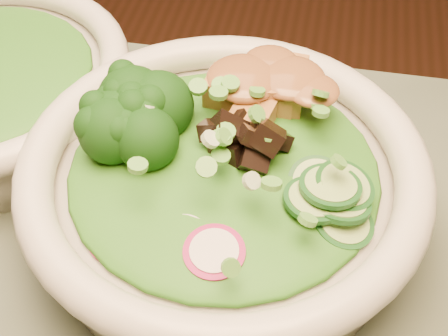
# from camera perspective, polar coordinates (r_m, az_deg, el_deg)

# --- Properties ---
(salad_bowl) EXTENTS (0.30, 0.30, 0.08)m
(salad_bowl) POSITION_cam_1_polar(r_m,az_deg,el_deg) (0.46, 0.00, -1.78)
(salad_bowl) COLOR silver
(salad_bowl) RESTS_ON dining_table
(lettuce_bed) EXTENTS (0.23, 0.23, 0.03)m
(lettuce_bed) POSITION_cam_1_polar(r_m,az_deg,el_deg) (0.45, 0.00, 0.09)
(lettuce_bed) COLOR #1B6114
(lettuce_bed) RESTS_ON salad_bowl
(broccoli_florets) EXTENTS (0.10, 0.09, 0.05)m
(broccoli_florets) POSITION_cam_1_polar(r_m,az_deg,el_deg) (0.46, -8.08, 4.02)
(broccoli_florets) COLOR black
(broccoli_florets) RESTS_ON salad_bowl
(radish_slices) EXTENTS (0.13, 0.06, 0.02)m
(radish_slices) POSITION_cam_1_polar(r_m,az_deg,el_deg) (0.40, -3.87, -6.60)
(radish_slices) COLOR #950B48
(radish_slices) RESTS_ON salad_bowl
(cucumber_slices) EXTENTS (0.09, 0.09, 0.04)m
(cucumber_slices) POSITION_cam_1_polar(r_m,az_deg,el_deg) (0.42, 8.89, -1.68)
(cucumber_slices) COLOR #9CC86F
(cucumber_slices) RESTS_ON salad_bowl
(mushroom_heap) EXTENTS (0.09, 0.09, 0.04)m
(mushroom_heap) POSITION_cam_1_polar(r_m,az_deg,el_deg) (0.44, 0.71, 2.66)
(mushroom_heap) COLOR black
(mushroom_heap) RESTS_ON salad_bowl
(tofu_cubes) EXTENTS (0.11, 0.08, 0.04)m
(tofu_cubes) POSITION_cam_1_polar(r_m,az_deg,el_deg) (0.48, 3.58, 6.68)
(tofu_cubes) COLOR #A87638
(tofu_cubes) RESTS_ON salad_bowl
(peanut_sauce) EXTENTS (0.08, 0.06, 0.02)m
(peanut_sauce) POSITION_cam_1_polar(r_m,az_deg,el_deg) (0.48, 3.66, 8.00)
(peanut_sauce) COLOR brown
(peanut_sauce) RESTS_ON tofu_cubes
(scallion_garnish) EXTENTS (0.21, 0.21, 0.03)m
(scallion_garnish) POSITION_cam_1_polar(r_m,az_deg,el_deg) (0.43, 0.00, 2.56)
(scallion_garnish) COLOR #57A239
(scallion_garnish) RESTS_ON salad_bowl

